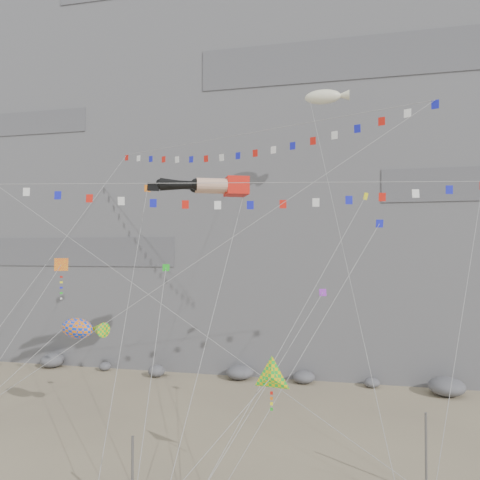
{
  "coord_description": "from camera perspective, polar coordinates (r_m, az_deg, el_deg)",
  "views": [
    {
      "loc": [
        9.81,
        -26.24,
        12.17
      ],
      "look_at": [
        1.82,
        9.0,
        12.96
      ],
      "focal_mm": 35.0,
      "sensor_mm": 36.0,
      "label": 1
    }
  ],
  "objects": [
    {
      "name": "blimp_windsock",
      "position": [
        40.69,
        10.07,
        16.72
      ],
      "size": [
        6.33,
        15.53,
        29.15
      ],
      "color": "#EEEAC4",
      "rests_on": "ground"
    },
    {
      "name": "small_kite_c",
      "position": [
        29.76,
        -9.09,
        -3.9
      ],
      "size": [
        2.64,
        9.69,
        14.45
      ],
      "color": "green",
      "rests_on": "ground"
    },
    {
      "name": "anchor_pole_right",
      "position": [
        27.13,
        21.74,
        -23.08
      ],
      "size": [
        0.12,
        0.12,
        4.09
      ],
      "primitive_type": "cylinder",
      "color": "slate",
      "rests_on": "ground"
    },
    {
      "name": "small_kite_a",
      "position": [
        37.91,
        -11.29,
        5.77
      ],
      "size": [
        4.74,
        15.64,
        23.04
      ],
      "color": "orange",
      "rests_on": "ground"
    },
    {
      "name": "harlequin_kite",
      "position": [
        36.57,
        -20.99,
        -2.86
      ],
      "size": [
        3.51,
        9.66,
        14.2
      ],
      "color": "#FC1C28",
      "rests_on": "ground"
    },
    {
      "name": "legs_kite",
      "position": [
        32.8,
        -3.79,
        6.57
      ],
      "size": [
        7.07,
        14.57,
        21.23
      ],
      "rotation": [
        0.0,
        0.0,
        0.41
      ],
      "color": "red",
      "rests_on": "ground"
    },
    {
      "name": "fish_windsock",
      "position": [
        34.12,
        -19.25,
        -10.14
      ],
      "size": [
        8.34,
        7.6,
        11.05
      ],
      "color": "orange",
      "rests_on": "ground"
    },
    {
      "name": "cliff",
      "position": [
        60.44,
        3.21,
        11.01
      ],
      "size": [
        80.0,
        28.0,
        50.0
      ],
      "primitive_type": "cube",
      "color": "slate",
      "rests_on": "ground"
    },
    {
      "name": "small_kite_b",
      "position": [
        30.3,
        9.8,
        -6.75
      ],
      "size": [
        6.23,
        10.9,
        15.09
      ],
      "color": "purple",
      "rests_on": "ground"
    },
    {
      "name": "delta_kite",
      "position": [
        24.21,
        3.79,
        -16.41
      ],
      "size": [
        6.32,
        5.62,
        9.36
      ],
      "color": "yellow",
      "rests_on": "ground"
    },
    {
      "name": "small_kite_e",
      "position": [
        29.8,
        16.34,
        1.39
      ],
      "size": [
        8.85,
        9.27,
        18.23
      ],
      "color": "#1519BE",
      "rests_on": "ground"
    },
    {
      "name": "flag_banner_lower",
      "position": [
        30.94,
        -0.72,
        6.96
      ],
      "size": [
        31.62,
        8.38,
        20.71
      ],
      "color": "red",
      "rests_on": "ground"
    },
    {
      "name": "anchor_pole_center",
      "position": [
        23.95,
        -12.99,
        -26.56
      ],
      "size": [
        0.12,
        0.12,
        3.84
      ],
      "primitive_type": "cylinder",
      "color": "slate",
      "rests_on": "ground"
    },
    {
      "name": "ground",
      "position": [
        30.55,
        -7.79,
        -24.72
      ],
      "size": [
        120.0,
        120.0,
        0.0
      ],
      "primitive_type": "plane",
      "color": "gray",
      "rests_on": "ground"
    },
    {
      "name": "flag_banner_upper",
      "position": [
        38.0,
        0.74,
        12.81
      ],
      "size": [
        30.33,
        19.92,
        30.9
      ],
      "color": "red",
      "rests_on": "ground"
    },
    {
      "name": "talus_boulders",
      "position": [
        45.83,
        -0.0,
        -15.87
      ],
      "size": [
        60.0,
        3.0,
        1.2
      ],
      "primitive_type": null,
      "color": "slate",
      "rests_on": "ground"
    },
    {
      "name": "small_kite_d",
      "position": [
        33.06,
        14.74,
        4.56
      ],
      "size": [
        9.05,
        13.62,
        22.16
      ],
      "color": "#F5F114",
      "rests_on": "ground"
    }
  ]
}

